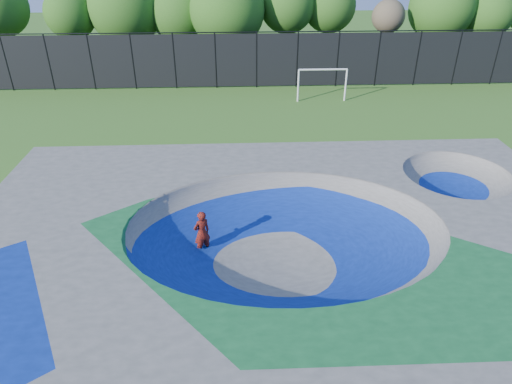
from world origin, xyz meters
TOP-DOWN VIEW (x-y plane):
  - ground at (0.00, 0.00)m, footprint 120.00×120.00m
  - skate_deck at (0.00, 0.00)m, footprint 22.00×14.00m
  - skater at (-2.91, 0.56)m, footprint 0.76×0.69m
  - skateboard at (-2.91, 0.56)m, footprint 0.79×0.57m
  - soccer_goal at (4.32, 17.54)m, footprint 3.38×0.12m
  - fence at (0.00, 21.00)m, footprint 48.09×0.09m
  - treeline at (-1.66, 26.10)m, footprint 51.46×7.69m

SIDE VIEW (x-z plane):
  - ground at x=0.00m, z-range 0.00..0.00m
  - skateboard at x=-2.91m, z-range 0.00..0.05m
  - skate_deck at x=0.00m, z-range 0.00..1.50m
  - skater at x=-2.91m, z-range 0.00..1.74m
  - soccer_goal at x=4.32m, z-range 0.44..2.67m
  - fence at x=0.00m, z-range 0.08..4.12m
  - treeline at x=-1.66m, z-range 0.88..8.76m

